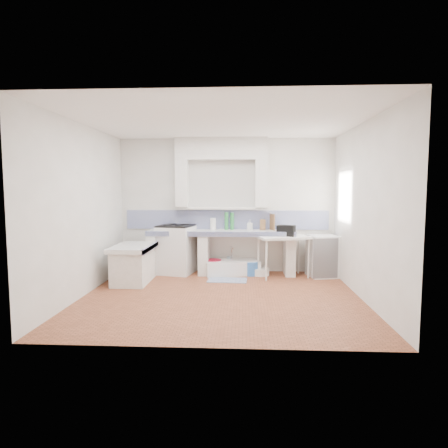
{
  "coord_description": "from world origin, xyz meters",
  "views": [
    {
      "loc": [
        0.37,
        -6.03,
        1.75
      ],
      "look_at": [
        0.0,
        1.0,
        1.1
      ],
      "focal_mm": 30.5,
      "sensor_mm": 36.0,
      "label": 1
    }
  ],
  "objects_px": {
    "stove": "(176,250)",
    "side_table": "(283,257)",
    "sink": "(231,268)",
    "fridge": "(323,256)"
  },
  "relations": [
    {
      "from": "fridge",
      "to": "sink",
      "type": "bearing_deg",
      "value": 163.35
    },
    {
      "from": "sink",
      "to": "stove",
      "type": "bearing_deg",
      "value": 164.07
    },
    {
      "from": "sink",
      "to": "side_table",
      "type": "bearing_deg",
      "value": -27.13
    },
    {
      "from": "stove",
      "to": "sink",
      "type": "height_order",
      "value": "stove"
    },
    {
      "from": "stove",
      "to": "side_table",
      "type": "xyz_separation_m",
      "value": [
        2.19,
        -0.25,
        -0.08
      ]
    },
    {
      "from": "sink",
      "to": "fridge",
      "type": "distance_m",
      "value": 1.86
    },
    {
      "from": "stove",
      "to": "side_table",
      "type": "height_order",
      "value": "stove"
    },
    {
      "from": "sink",
      "to": "fridge",
      "type": "xyz_separation_m",
      "value": [
        1.84,
        -0.13,
        0.28
      ]
    },
    {
      "from": "stove",
      "to": "side_table",
      "type": "distance_m",
      "value": 2.21
    },
    {
      "from": "side_table",
      "to": "fridge",
      "type": "distance_m",
      "value": 0.8
    }
  ]
}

